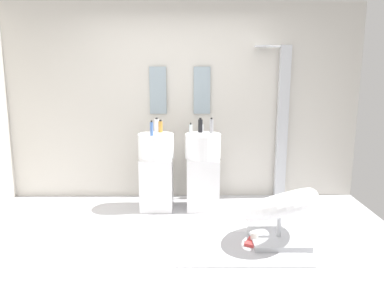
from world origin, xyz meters
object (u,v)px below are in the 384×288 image
Objects in this scene: lounge_chair at (280,210)px; soap_bottle_black at (200,126)px; coffee_mug at (254,237)px; pedestal_sink_left at (157,170)px; pedestal_sink_right at (203,170)px; magazine_red at (261,244)px; soap_bottle_clear at (191,129)px; soap_bottle_blue at (152,129)px; soap_bottle_white at (157,125)px; soap_bottle_amber at (161,127)px; shower_column at (281,120)px; soap_bottle_grey at (211,126)px.

soap_bottle_black reaches higher than lounge_chair.
pedestal_sink_left is at bearing 137.17° from coffee_mug.
magazine_red is at bearing -62.87° from pedestal_sink_right.
soap_bottle_blue is at bearing -161.21° from soap_bottle_clear.
soap_bottle_white reaches higher than lounge_chair.
soap_bottle_amber is at bearing 70.61° from soap_bottle_blue.
pedestal_sink_right is 1.27m from shower_column.
shower_column is 1.76m from soap_bottle_blue.
pedestal_sink_right is at bearing -12.97° from soap_bottle_white.
soap_bottle_amber is at bearing -10.01° from soap_bottle_white.
soap_bottle_blue is (-1.36, 0.84, 0.70)m from lounge_chair.
coffee_mug is at bearing -69.97° from soap_bottle_grey.
soap_bottle_grey reaches higher than pedestal_sink_right.
soap_bottle_blue is (-0.04, -0.13, 0.54)m from pedestal_sink_left.
pedestal_sink_left is 7.98× the size of soap_bottle_clear.
soap_bottle_black is at bearing 102.83° from pedestal_sink_right.
lounge_chair is 10.37× the size of coffee_mug.
lounge_chair reaches higher than magazine_red.
soap_bottle_black reaches higher than soap_bottle_clear.
soap_bottle_clear is (-1.21, -0.36, -0.06)m from shower_column.
pedestal_sink_right is 5.75× the size of soap_bottle_blue.
pedestal_sink_left is 0.56m from soap_bottle_white.
soap_bottle_amber is (-1.02, 1.12, 0.97)m from coffee_mug.
soap_bottle_clear is 0.68× the size of soap_bottle_grey.
soap_bottle_grey is at bearing 121.69° from lounge_chair.
pedestal_sink_right is 3.57× the size of magazine_red.
coffee_mug is 1.84m from soap_bottle_white.
soap_bottle_white reaches higher than pedestal_sink_left.
shower_column reaches higher than lounge_chair.
pedestal_sink_right is 0.96× the size of lounge_chair.
soap_bottle_black is (-1.09, -0.27, -0.03)m from shower_column.
pedestal_sink_right is at bearing 116.27° from coffee_mug.
lounge_chair is 0.39m from magazine_red.
soap_bottle_black reaches higher than magazine_red.
coffee_mug is 1.58m from soap_bottle_black.
soap_bottle_grey is (-0.44, 1.13, 1.02)m from magazine_red.
soap_bottle_blue is at bearing -106.69° from pedestal_sink_left.
pedestal_sink_right is 7.98× the size of soap_bottle_clear.
lounge_chair is 3.71× the size of magazine_red.
coffee_mug is (-0.25, -0.03, -0.29)m from lounge_chair.
magazine_red is at bearing -43.41° from pedestal_sink_left.
soap_bottle_white reaches higher than pedestal_sink_right.
soap_bottle_grey is (0.26, 0.02, 0.03)m from soap_bottle_clear.
shower_column reaches higher than pedestal_sink_right.
shower_column is at bearing 9.68° from soap_bottle_amber.
soap_bottle_blue reaches higher than soap_bottle_black.
soap_bottle_amber is (-1.27, 1.09, 0.68)m from lounge_chair.
magazine_red is 1.59m from soap_bottle_grey.
soap_bottle_grey is (0.73, 0.18, 0.00)m from soap_bottle_blue.
lounge_chair is 5.98× the size of soap_bottle_blue.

